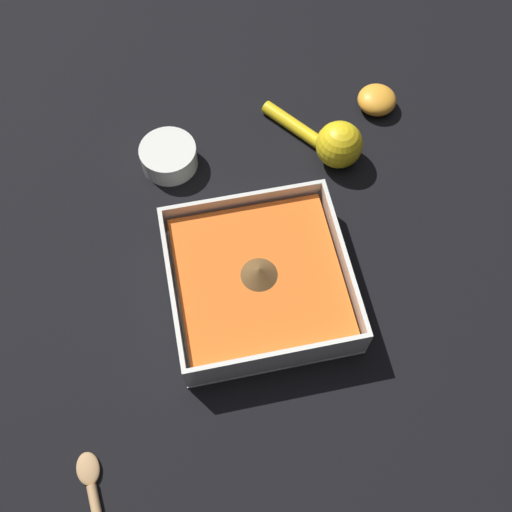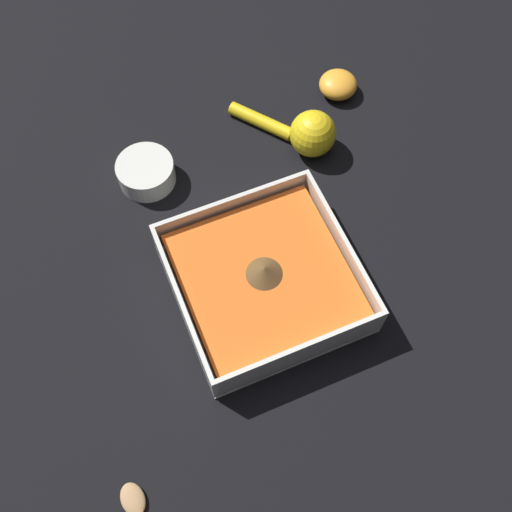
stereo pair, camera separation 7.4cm
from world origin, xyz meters
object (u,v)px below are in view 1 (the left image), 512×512
(square_dish, at_px, (259,282))
(spice_bowl, at_px, (169,157))
(lemon_squeezer, at_px, (333,142))
(lemon_half, at_px, (377,100))

(square_dish, height_order, spice_bowl, square_dish)
(square_dish, xyz_separation_m, lemon_squeezer, (-0.16, -0.20, 0.01))
(spice_bowl, height_order, lemon_squeezer, lemon_squeezer)
(lemon_squeezer, bearing_deg, lemon_half, 92.72)
(lemon_half, bearing_deg, lemon_squeezer, 39.80)
(lemon_squeezer, height_order, lemon_half, lemon_squeezer)
(spice_bowl, relative_size, lemon_half, 1.38)
(lemon_squeezer, relative_size, lemon_half, 2.54)
(square_dish, bearing_deg, spice_bowl, -68.81)
(spice_bowl, height_order, lemon_half, spice_bowl)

